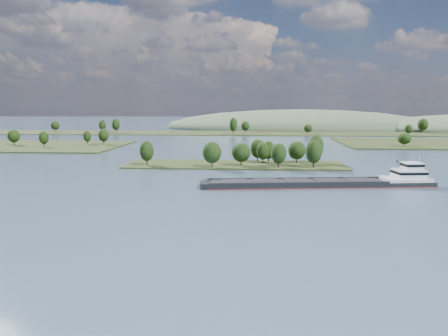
{
  "coord_description": "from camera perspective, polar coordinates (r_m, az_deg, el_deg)",
  "views": [
    {
      "loc": [
        9.56,
        -18.63,
        27.82
      ],
      "look_at": [
        -1.56,
        130.0,
        6.0
      ],
      "focal_mm": 35.0,
      "sensor_mm": 36.0,
      "label": 1
    }
  ],
  "objects": [
    {
      "name": "hill_west",
      "position": [
        521.82,
        9.86,
        5.15
      ],
      "size": [
        320.0,
        160.0,
        44.0
      ],
      "primitive_type": "ellipsoid",
      "color": "#45583C",
      "rests_on": "ground"
    },
    {
      "name": "ground",
      "position": [
        141.72,
        0.33,
        -2.99
      ],
      "size": [
        1800.0,
        1800.0,
        0.0
      ],
      "primitive_type": "plane",
      "color": "#374760",
      "rests_on": "ground"
    },
    {
      "name": "tree_island",
      "position": [
        199.08,
        3.42,
        1.43
      ],
      "size": [
        100.0,
        30.79,
        14.41
      ],
      "color": "#253015",
      "rests_on": "ground"
    },
    {
      "name": "back_shoreline",
      "position": [
        419.39,
        3.94,
        4.6
      ],
      "size": [
        900.0,
        60.0,
        16.49
      ],
      "color": "#253015",
      "rests_on": "ground"
    },
    {
      "name": "cargo_barge",
      "position": [
        154.63,
        14.13,
        -1.78
      ],
      "size": [
        80.81,
        20.4,
        10.85
      ],
      "color": "black",
      "rests_on": "ground"
    }
  ]
}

